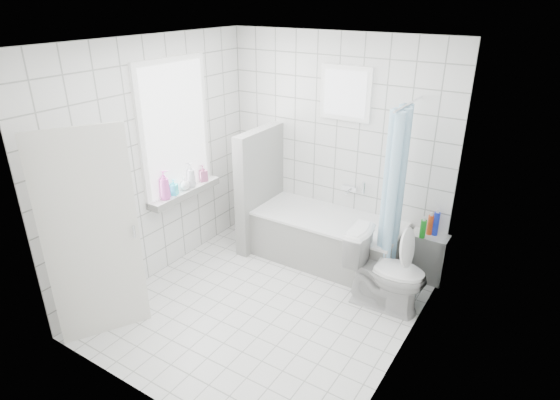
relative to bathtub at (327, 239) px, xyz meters
The scene contains 19 objects.
ground 1.17m from the bathtub, 96.47° to the right, with size 3.00×3.00×0.00m, color white.
ceiling 2.57m from the bathtub, 96.47° to the right, with size 3.00×3.00×0.00m, color white.
wall_back 1.08m from the bathtub, 108.78° to the left, with size 2.80×0.02×2.60m, color white.
wall_front 2.82m from the bathtub, 92.78° to the right, with size 2.80×0.02×2.60m, color white.
wall_left 2.15m from the bathtub, 143.63° to the right, with size 0.02×3.00×2.60m, color white.
wall_right 1.98m from the bathtub, 41.48° to the right, with size 0.02×3.00×2.60m, color white.
window_left 2.14m from the bathtub, 150.90° to the right, with size 0.01×0.90×1.40m, color white.
window_back 1.69m from the bathtub, 94.76° to the left, with size 0.50×0.01×0.50m, color white.
window_sill 1.75m from the bathtub, 150.15° to the right, with size 0.18×1.02×0.08m, color white.
door 2.64m from the bathtub, 117.58° to the right, with size 0.04×0.80×2.00m, color silver.
bathtub is the anchor object (origin of this frame).
partition_wall 1.04m from the bathtub, behind, with size 0.15×0.85×1.50m, color white.
tiled_ledge 1.14m from the bathtub, 12.87° to the left, with size 0.40×0.24×0.55m, color white.
toilet 1.03m from the bathtub, 27.76° to the right, with size 0.46×0.80×0.82m, color white.
curtain_rod 1.89m from the bathtub, ahead, with size 0.02×0.02×0.80m, color silver.
shower_curtain 1.15m from the bathtub, 10.93° to the right, with size 0.14×0.48×1.78m, color #469CCD, non-canonical shape.
tub_faucet 0.66m from the bathtub, 73.38° to the left, with size 0.18×0.06×0.06m, color silver.
sill_bottles 1.84m from the bathtub, 147.96° to the right, with size 0.18×0.78×0.33m.
ledge_bottles 1.19m from the bathtub, 12.65° to the left, with size 0.16×0.19×0.27m.
Camera 1 is at (2.27, -3.28, 2.98)m, focal length 30.00 mm.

